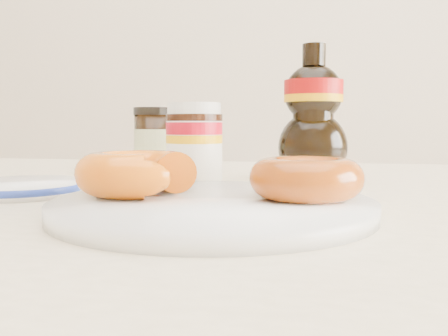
% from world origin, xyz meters
% --- Properties ---
extents(dining_table, '(1.40, 0.90, 0.75)m').
position_xyz_m(dining_table, '(0.00, 0.10, 0.67)').
color(dining_table, beige).
rests_on(dining_table, ground).
extents(plate, '(0.27, 0.27, 0.01)m').
position_xyz_m(plate, '(0.04, -0.05, 0.76)').
color(plate, white).
rests_on(plate, dining_table).
extents(donut_bitten, '(0.14, 0.14, 0.04)m').
position_xyz_m(donut_bitten, '(-0.04, -0.03, 0.78)').
color(donut_bitten, '#D4550C').
rests_on(donut_bitten, plate).
extents(donut_whole, '(0.11, 0.11, 0.03)m').
position_xyz_m(donut_whole, '(0.11, -0.03, 0.78)').
color(donut_whole, '#8C3D09').
rests_on(donut_whole, plate).
extents(nutella_jar, '(0.07, 0.07, 0.10)m').
position_xyz_m(nutella_jar, '(-0.03, 0.18, 0.81)').
color(nutella_jar, white).
rests_on(nutella_jar, dining_table).
extents(syrup_bottle, '(0.10, 0.08, 0.18)m').
position_xyz_m(syrup_bottle, '(0.12, 0.24, 0.84)').
color(syrup_bottle, black).
rests_on(syrup_bottle, dining_table).
extents(dark_jar, '(0.06, 0.06, 0.10)m').
position_xyz_m(dark_jar, '(-0.13, 0.29, 0.80)').
color(dark_jar, black).
rests_on(dark_jar, dining_table).
extents(blue_rim_saucer, '(0.14, 0.14, 0.01)m').
position_xyz_m(blue_rim_saucer, '(-0.19, 0.04, 0.76)').
color(blue_rim_saucer, white).
rests_on(blue_rim_saucer, dining_table).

